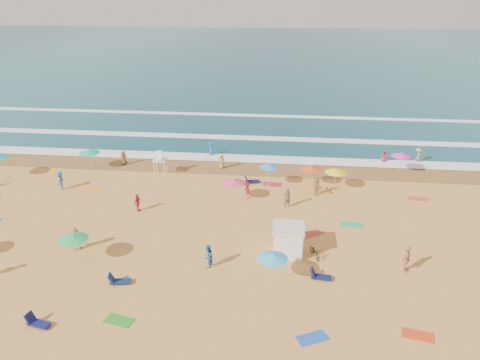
# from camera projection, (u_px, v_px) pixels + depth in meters

# --- Properties ---
(ground) EXTENTS (220.00, 220.00, 0.00)m
(ground) POSITION_uv_depth(u_px,v_px,m) (221.00, 227.00, 36.66)
(ground) COLOR gold
(ground) RESTS_ON ground
(ocean) EXTENTS (220.00, 140.00, 0.18)m
(ocean) POSITION_uv_depth(u_px,v_px,m) (269.00, 57.00, 113.24)
(ocean) COLOR #0C4756
(ocean) RESTS_ON ground
(wet_sand) EXTENTS (220.00, 220.00, 0.00)m
(wet_sand) POSITION_uv_depth(u_px,v_px,m) (238.00, 168.00, 48.05)
(wet_sand) COLOR olive
(wet_sand) RESTS_ON ground
(surf_foam) EXTENTS (200.00, 18.70, 0.05)m
(surf_foam) POSITION_uv_depth(u_px,v_px,m) (246.00, 140.00, 56.06)
(surf_foam) COLOR white
(surf_foam) RESTS_ON ground
(cabana) EXTENTS (2.00, 2.00, 2.00)m
(cabana) POSITION_uv_depth(u_px,v_px,m) (288.00, 241.00, 32.88)
(cabana) COLOR white
(cabana) RESTS_ON ground
(cabana_roof) EXTENTS (2.20, 2.20, 0.12)m
(cabana_roof) POSITION_uv_depth(u_px,v_px,m) (289.00, 228.00, 32.45)
(cabana_roof) COLOR silver
(cabana_roof) RESTS_ON cabana
(bicycle) EXTENTS (1.09, 1.67, 0.83)m
(bicycle) POSITION_uv_depth(u_px,v_px,m) (315.00, 252.00, 32.66)
(bicycle) COLOR black
(bicycle) RESTS_ON ground
(lifeguard_stand) EXTENTS (1.20, 1.20, 2.10)m
(lifeguard_stand) POSITION_uv_depth(u_px,v_px,m) (160.00, 164.00, 46.08)
(lifeguard_stand) COLOR white
(lifeguard_stand) RESTS_ON ground
(beach_umbrellas) EXTENTS (59.54, 22.60, 0.80)m
(beach_umbrellas) POSITION_uv_depth(u_px,v_px,m) (230.00, 193.00, 37.70)
(beach_umbrellas) COLOR orange
(beach_umbrellas) RESTS_ON ground
(loungers) EXTENTS (48.02, 21.94, 0.34)m
(loungers) POSITION_uv_depth(u_px,v_px,m) (300.00, 250.00, 33.27)
(loungers) COLOR #0E1247
(loungers) RESTS_ON ground
(towels) EXTENTS (37.18, 21.62, 0.03)m
(towels) POSITION_uv_depth(u_px,v_px,m) (227.00, 244.00, 34.43)
(towels) COLOR red
(towels) RESTS_ON ground
(beachgoers) EXTENTS (44.76, 25.18, 2.13)m
(beachgoers) POSITION_uv_depth(u_px,v_px,m) (215.00, 195.00, 40.29)
(beachgoers) COLOR tan
(beachgoers) RESTS_ON ground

